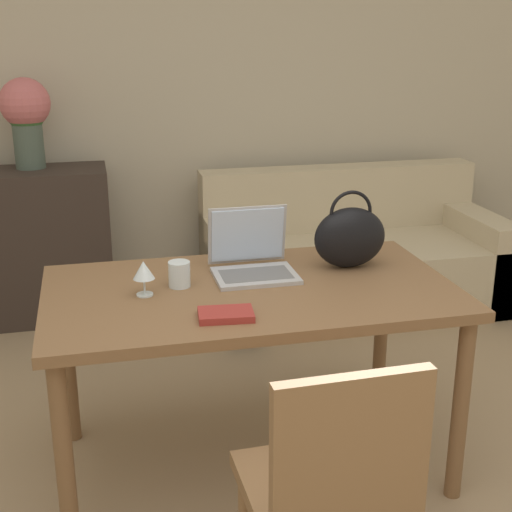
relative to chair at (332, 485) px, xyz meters
The scene contains 11 objects.
wall_back 3.06m from the chair, 91.58° to the left, with size 10.00×0.06×2.70m.
dining_table 0.86m from the chair, 92.41° to the left, with size 1.51×0.85×0.76m.
chair is the anchor object (origin of this frame).
couch 2.57m from the chair, 67.96° to the left, with size 1.79×0.87×0.82m.
sideboard 2.78m from the chair, 111.12° to the left, with size 1.02×0.40×0.90m.
laptop 1.05m from the chair, 89.67° to the left, with size 0.31×0.28×0.25m.
drinking_glass 1.01m from the chair, 107.65° to the left, with size 0.08×0.08×0.10m.
wine_glass 1.01m from the chair, 116.55° to the left, with size 0.08×0.08×0.13m.
handbag 1.12m from the chair, 67.74° to the left, with size 0.29×0.14×0.31m.
flower_vase 2.89m from the chair, 108.91° to the left, with size 0.28×0.28×0.51m.
book 0.67m from the chair, 107.20° to the left, with size 0.19×0.14×0.02m.
Camera 1 is at (-0.50, -1.57, 1.70)m, focal length 50.00 mm.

